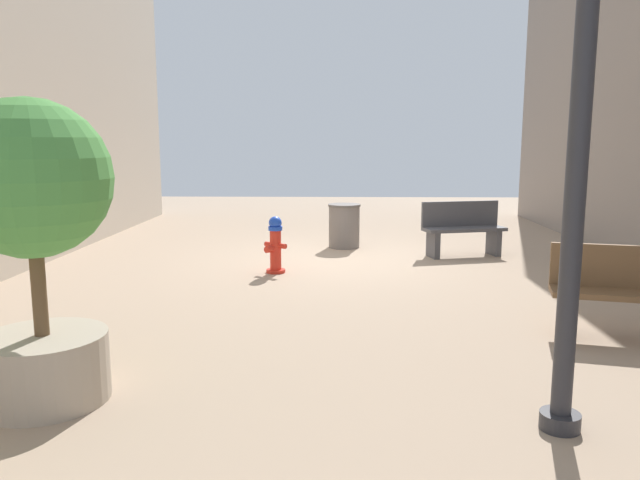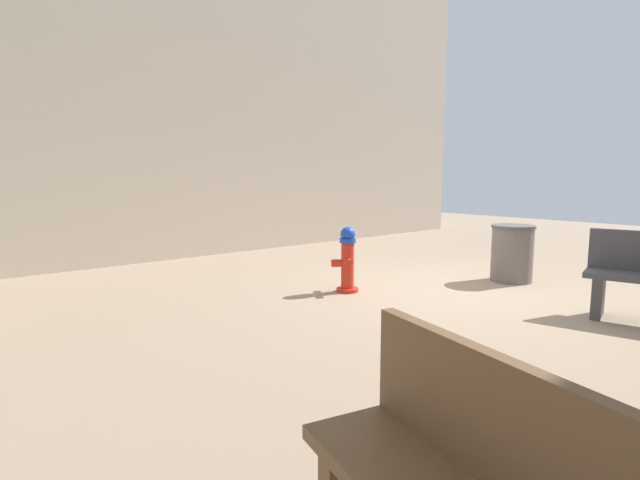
% 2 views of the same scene
% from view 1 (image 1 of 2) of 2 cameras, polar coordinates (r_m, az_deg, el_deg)
% --- Properties ---
extents(ground_plane, '(23.40, 23.40, 0.00)m').
position_cam_1_polar(ground_plane, '(10.45, 1.78, -1.79)').
color(ground_plane, tan).
extents(fire_hydrant, '(0.37, 0.35, 0.87)m').
position_cam_1_polar(fire_hydrant, '(9.32, -4.20, -0.44)').
color(fire_hydrant, red).
rests_on(fire_hydrant, ground_plane).
extents(bench_near, '(1.50, 0.78, 0.95)m').
position_cam_1_polar(bench_near, '(10.98, 13.19, 1.07)').
color(bench_near, '#4C4C51').
rests_on(bench_near, ground_plane).
extents(bench_far, '(1.55, 0.77, 0.95)m').
position_cam_1_polar(bench_far, '(6.92, 26.84, -4.40)').
color(bench_far, brown).
rests_on(bench_far, ground_plane).
extents(planter_tree, '(1.19, 1.19, 2.32)m').
position_cam_1_polar(planter_tree, '(5.02, -25.18, 1.40)').
color(planter_tree, tan).
rests_on(planter_tree, ground_plane).
extents(street_lamp, '(0.36, 0.36, 4.45)m').
position_cam_1_polar(street_lamp, '(4.41, 23.65, 18.00)').
color(street_lamp, '#2D2D33').
rests_on(street_lamp, ground_plane).
extents(trash_bin, '(0.61, 0.61, 0.82)m').
position_cam_1_polar(trash_bin, '(11.54, 2.27, 1.34)').
color(trash_bin, slate).
rests_on(trash_bin, ground_plane).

